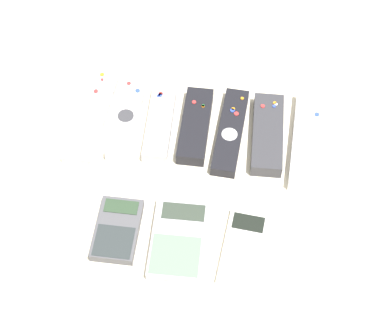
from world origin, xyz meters
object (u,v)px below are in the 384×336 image
object	(u,v)px
remote_5	(267,134)
calculator_2	(243,249)
remote_0	(92,114)
remote_3	(195,126)
remote_1	(127,117)
remote_2	(160,124)
calculator_0	(117,230)
calculator_1	(180,240)
remote_6	(309,141)
remote_4	(230,132)

from	to	relation	value
remote_5	calculator_2	world-z (taller)	remote_5
remote_0	remote_3	world-z (taller)	remote_3
remote_3	calculator_2	world-z (taller)	remote_3
remote_1	remote_2	size ratio (longest dim) A/B	1.13
remote_0	calculator_0	distance (m)	0.25
remote_0	calculator_1	size ratio (longest dim) A/B	1.52
calculator_1	remote_5	bearing A→B (deg)	59.77
calculator_1	remote_2	bearing A→B (deg)	105.44
remote_6	calculator_1	world-z (taller)	remote_6
remote_3	calculator_0	distance (m)	0.25
remote_1	calculator_1	xyz separation A→B (m)	(0.14, -0.23, -0.00)
calculator_0	remote_6	bearing A→B (deg)	35.52
remote_4	remote_5	world-z (taller)	remote_5
remote_4	remote_6	xyz separation A→B (m)	(0.14, 0.00, 0.00)
remote_3	calculator_1	distance (m)	0.23
remote_5	calculator_0	size ratio (longest dim) A/B	1.48
remote_1	calculator_0	bearing A→B (deg)	-82.63
remote_2	remote_5	world-z (taller)	remote_5
remote_2	remote_6	distance (m)	0.27
remote_1	remote_5	distance (m)	0.25
remote_6	remote_3	bearing A→B (deg)	179.99
remote_1	calculator_0	size ratio (longest dim) A/B	1.60
remote_1	remote_3	size ratio (longest dim) A/B	1.15
remote_4	calculator_1	size ratio (longest dim) A/B	1.29
remote_1	remote_4	xyz separation A→B (m)	(0.19, -0.00, -0.00)
remote_3	remote_5	world-z (taller)	same
remote_0	calculator_1	xyz separation A→B (m)	(0.20, -0.23, 0.00)
remote_6	calculator_2	bearing A→B (deg)	-111.57
remote_2	remote_3	bearing A→B (deg)	0.13
remote_3	remote_4	distance (m)	0.06
remote_2	calculator_2	xyz separation A→B (m)	(0.18, -0.22, -0.01)
calculator_2	remote_3	bearing A→B (deg)	119.75
remote_0	calculator_2	bearing A→B (deg)	-35.72
remote_4	calculator_0	distance (m)	0.27
remote_4	calculator_2	bearing A→B (deg)	-76.28
remote_0	remote_4	xyz separation A→B (m)	(0.25, -0.00, 0.00)
remote_3	calculator_0	bearing A→B (deg)	-113.89
remote_4	calculator_2	xyz separation A→B (m)	(0.05, -0.23, -0.00)
calculator_0	calculator_1	world-z (taller)	same
remote_0	remote_5	size ratio (longest dim) A/B	1.28
calculator_2	remote_4	bearing A→B (deg)	105.69
remote_1	remote_5	xyz separation A→B (m)	(0.25, 0.00, 0.00)
remote_2	remote_5	bearing A→B (deg)	-2.07
remote_5	calculator_2	distance (m)	0.23
calculator_0	calculator_2	size ratio (longest dim) A/B	0.85
remote_4	remote_5	distance (m)	0.07
calculator_0	remote_5	bearing A→B (deg)	44.00
remote_3	calculator_0	xyz separation A→B (m)	(-0.09, -0.23, -0.00)
remote_0	remote_6	bearing A→B (deg)	1.01
remote_1	remote_6	xyz separation A→B (m)	(0.33, -0.00, -0.00)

